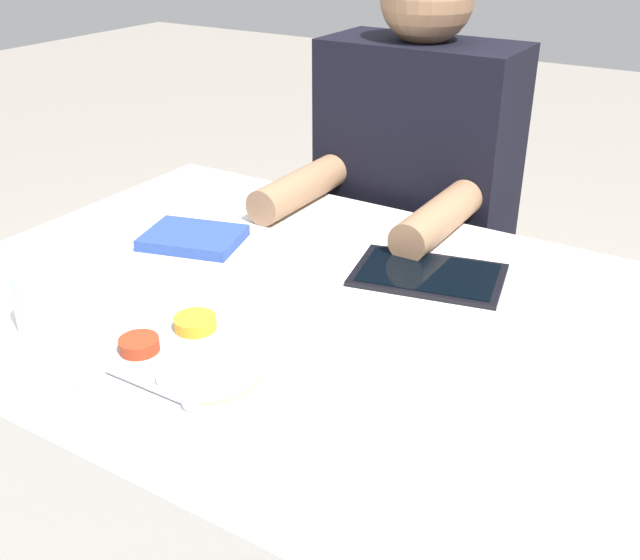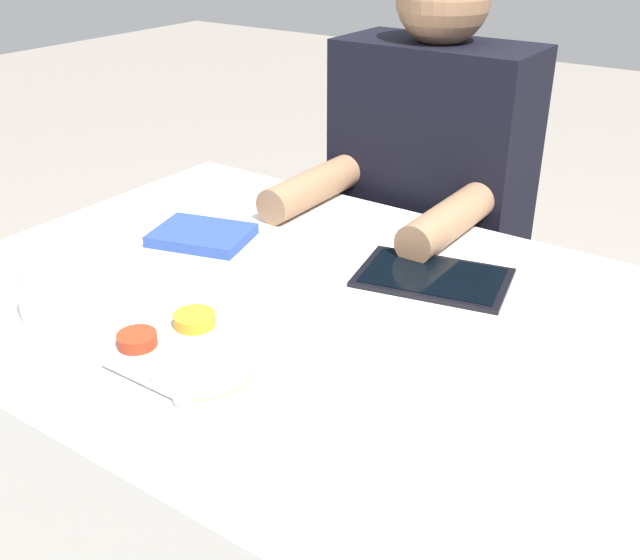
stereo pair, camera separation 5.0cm
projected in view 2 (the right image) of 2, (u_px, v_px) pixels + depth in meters
dining_table at (328, 502)px, 1.29m from camera, size 1.27×0.85×0.75m
thali_tray at (183, 356)px, 0.99m from camera, size 0.29×0.29×0.03m
red_notebook at (202, 236)px, 1.34m from camera, size 0.20×0.17×0.02m
tablet_device at (433, 277)px, 1.21m from camera, size 0.27×0.20×0.01m
person_diner at (424, 263)px, 1.67m from camera, size 0.40×0.47×1.23m
drinking_glass at (43, 294)px, 1.07m from camera, size 0.07×0.07×0.09m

